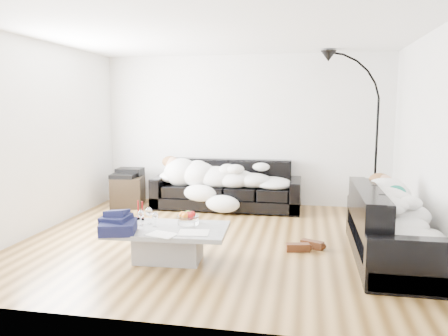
% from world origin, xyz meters
% --- Properties ---
extents(ground, '(5.00, 5.00, 0.00)m').
position_xyz_m(ground, '(0.00, 0.00, 0.00)').
color(ground, brown).
rests_on(ground, ground).
extents(wall_back, '(5.00, 0.02, 2.60)m').
position_xyz_m(wall_back, '(0.00, 2.25, 1.30)').
color(wall_back, silver).
rests_on(wall_back, ground).
extents(wall_left, '(0.02, 4.50, 2.60)m').
position_xyz_m(wall_left, '(-2.50, 0.00, 1.30)').
color(wall_left, silver).
rests_on(wall_left, ground).
extents(wall_right, '(0.02, 4.50, 2.60)m').
position_xyz_m(wall_right, '(2.50, 0.00, 1.30)').
color(wall_right, silver).
rests_on(wall_right, ground).
extents(ceiling, '(5.00, 5.00, 0.00)m').
position_xyz_m(ceiling, '(0.00, 0.00, 2.60)').
color(ceiling, white).
rests_on(ceiling, ground).
extents(sofa_back, '(2.46, 0.85, 0.81)m').
position_xyz_m(sofa_back, '(-0.23, 1.76, 0.40)').
color(sofa_back, black).
rests_on(sofa_back, ground).
extents(sofa_right, '(0.86, 2.00, 0.81)m').
position_xyz_m(sofa_right, '(2.06, -0.38, 0.40)').
color(sofa_right, black).
rests_on(sofa_right, ground).
extents(sleeper_back, '(2.09, 0.72, 0.42)m').
position_xyz_m(sleeper_back, '(-0.23, 1.71, 0.63)').
color(sleeper_back, white).
rests_on(sleeper_back, sofa_back).
extents(sleeper_right, '(0.72, 1.71, 0.42)m').
position_xyz_m(sleeper_right, '(2.06, -0.38, 0.63)').
color(sleeper_right, white).
rests_on(sleeper_right, sofa_right).
extents(teal_cushion, '(0.42, 0.38, 0.20)m').
position_xyz_m(teal_cushion, '(2.00, 0.24, 0.72)').
color(teal_cushion, '#0F6E58').
rests_on(teal_cushion, sofa_right).
extents(coffee_table, '(1.35, 0.84, 0.38)m').
position_xyz_m(coffee_table, '(-0.41, -0.86, 0.19)').
color(coffee_table, '#939699').
rests_on(coffee_table, ground).
extents(fruit_bowl, '(0.25, 0.25, 0.15)m').
position_xyz_m(fruit_bowl, '(-0.24, -0.67, 0.46)').
color(fruit_bowl, white).
rests_on(fruit_bowl, coffee_table).
extents(wine_glass_a, '(0.09, 0.09, 0.19)m').
position_xyz_m(wine_glass_a, '(-0.67, -0.75, 0.48)').
color(wine_glass_a, white).
rests_on(wine_glass_a, coffee_table).
extents(wine_glass_b, '(0.09, 0.09, 0.17)m').
position_xyz_m(wine_glass_b, '(-0.74, -0.83, 0.47)').
color(wine_glass_b, white).
rests_on(wine_glass_b, coffee_table).
extents(wine_glass_c, '(0.08, 0.08, 0.17)m').
position_xyz_m(wine_glass_c, '(-0.56, -0.85, 0.46)').
color(wine_glass_c, white).
rests_on(wine_glass_c, coffee_table).
extents(candle_left, '(0.05, 0.05, 0.23)m').
position_xyz_m(candle_left, '(-0.87, -0.59, 0.49)').
color(candle_left, maroon).
rests_on(candle_left, coffee_table).
extents(candle_right, '(0.05, 0.05, 0.22)m').
position_xyz_m(candle_right, '(-0.81, -0.60, 0.49)').
color(candle_right, maroon).
rests_on(candle_right, coffee_table).
extents(newspaper_a, '(0.35, 0.29, 0.01)m').
position_xyz_m(newspaper_a, '(-0.08, -1.01, 0.39)').
color(newspaper_a, silver).
rests_on(newspaper_a, coffee_table).
extents(newspaper_b, '(0.34, 0.29, 0.01)m').
position_xyz_m(newspaper_b, '(-0.39, -1.14, 0.39)').
color(newspaper_b, silver).
rests_on(newspaper_b, coffee_table).
extents(navy_jacket, '(0.43, 0.37, 0.20)m').
position_xyz_m(navy_jacket, '(-0.91, -1.12, 0.56)').
color(navy_jacket, black).
rests_on(navy_jacket, coffee_table).
extents(shoes, '(0.47, 0.34, 0.11)m').
position_xyz_m(shoes, '(1.08, -0.20, 0.05)').
color(shoes, '#472311').
rests_on(shoes, ground).
extents(av_cabinet, '(0.68, 0.85, 0.51)m').
position_xyz_m(av_cabinet, '(-1.97, 1.68, 0.26)').
color(av_cabinet, black).
rests_on(av_cabinet, ground).
extents(stereo, '(0.47, 0.37, 0.13)m').
position_xyz_m(stereo, '(-1.97, 1.68, 0.58)').
color(stereo, black).
rests_on(stereo, av_cabinet).
extents(floor_lamp, '(0.85, 0.40, 2.26)m').
position_xyz_m(floor_lamp, '(2.15, 1.78, 1.13)').
color(floor_lamp, black).
rests_on(floor_lamp, ground).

